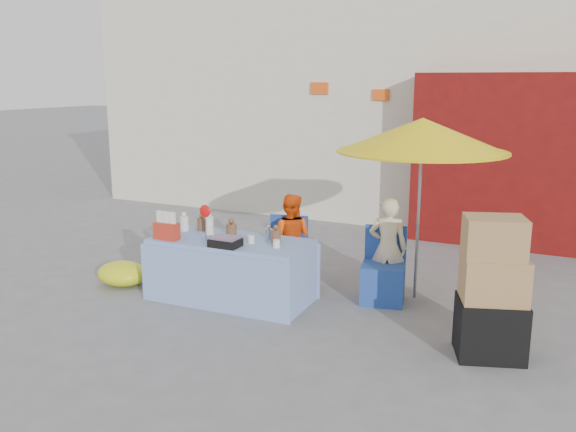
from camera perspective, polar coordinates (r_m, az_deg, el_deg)
The scene contains 10 objects.
ground at distance 6.67m, azimuth -2.82°, elevation -9.38°, with size 80.00×80.00×0.00m, color slate.
backdrop at distance 13.18m, azimuth 15.53°, elevation 14.85°, with size 14.00×8.00×7.80m.
market_table at distance 7.08m, azimuth -5.39°, elevation -4.93°, with size 1.89×0.93×1.13m.
chair_left at distance 7.53m, azimuth -0.26°, elevation -4.68°, with size 0.57×0.56×0.85m.
chair_right at distance 7.10m, azimuth 8.88°, elevation -5.94°, with size 0.57×0.56×0.85m.
vendor_orange at distance 7.56m, azimuth 0.20°, elevation -2.16°, with size 0.55×0.43×1.13m, color #FF500D.
vendor_beige at distance 7.12m, azimuth 9.32°, elevation -2.99°, with size 0.44×0.29×1.20m, color beige.
umbrella at distance 6.96m, azimuth 12.45°, elevation 7.34°, with size 1.90×1.90×2.09m.
box_stack at distance 5.86m, azimuth 18.56°, elevation -6.88°, with size 0.72×0.65×1.32m.
tarp_bundle at distance 7.87m, azimuth -15.25°, elevation -5.21°, with size 0.66×0.53×0.30m, color yellow.
Camera 1 is at (2.98, -5.42, 2.51)m, focal length 38.00 mm.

